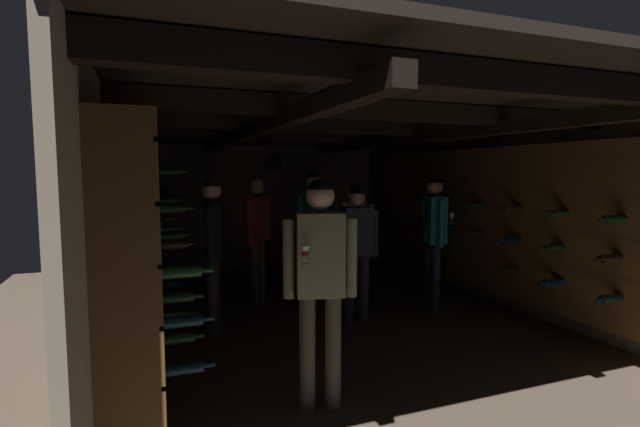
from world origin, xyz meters
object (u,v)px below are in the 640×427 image
(person_guest_mid_right, at_px, (434,229))
(person_guest_mid_left, at_px, (212,241))
(person_guest_far_right, at_px, (354,229))
(person_guest_near_left, at_px, (320,271))
(person_host_center, at_px, (356,242))
(wine_crate_stack, at_px, (302,266))
(person_guest_far_left, at_px, (258,228))
(person_guest_rear_center, at_px, (313,222))
(display_bottle, at_px, (304,237))

(person_guest_mid_right, bearing_deg, person_guest_mid_left, 179.84)
(person_guest_far_right, height_order, person_guest_near_left, person_guest_near_left)
(person_host_center, bearing_deg, wine_crate_stack, 90.98)
(person_host_center, xyz_separation_m, person_guest_mid_right, (1.18, 0.20, 0.08))
(person_guest_far_right, distance_m, person_guest_near_left, 3.21)
(person_guest_near_left, bearing_deg, person_host_center, 56.97)
(person_guest_near_left, xyz_separation_m, person_guest_mid_right, (2.24, 1.84, -0.01))
(person_guest_far_right, distance_m, person_guest_mid_left, 2.31)
(person_guest_far_right, bearing_deg, person_guest_near_left, -119.45)
(person_host_center, height_order, person_guest_far_left, person_guest_far_left)
(person_guest_far_right, bearing_deg, person_guest_mid_right, -55.09)
(person_guest_rear_center, height_order, person_guest_mid_right, person_guest_rear_center)
(person_guest_rear_center, bearing_deg, person_host_center, -81.85)
(person_guest_mid_left, xyz_separation_m, person_guest_mid_right, (2.77, -0.01, 0.01))
(person_guest_mid_right, bearing_deg, wine_crate_stack, 125.63)
(person_guest_far_right, relative_size, person_guest_rear_center, 0.89)
(display_bottle, bearing_deg, person_guest_far_left, -141.19)
(wine_crate_stack, height_order, person_guest_far_left, person_guest_far_left)
(wine_crate_stack, height_order, person_guest_near_left, person_guest_near_left)
(display_bottle, height_order, person_guest_far_left, person_guest_far_left)
(person_guest_far_right, height_order, person_guest_mid_right, person_guest_mid_right)
(wine_crate_stack, xyz_separation_m, person_guest_mid_right, (1.21, -1.69, 0.72))
(wine_crate_stack, xyz_separation_m, person_host_center, (0.03, -1.88, 0.64))
(person_guest_mid_right, bearing_deg, person_host_center, -170.50)
(wine_crate_stack, height_order, person_guest_rear_center, person_guest_rear_center)
(wine_crate_stack, xyz_separation_m, person_guest_far_left, (-0.83, -0.66, 0.70))
(person_guest_mid_left, bearing_deg, wine_crate_stack, 47.17)
(person_guest_rear_center, distance_m, person_guest_mid_right, 1.57)
(display_bottle, xyz_separation_m, person_guest_mid_right, (1.16, -1.74, 0.28))
(wine_crate_stack, relative_size, person_guest_far_left, 0.36)
(wine_crate_stack, xyz_separation_m, person_guest_rear_center, (-0.12, -0.85, 0.77))
(person_host_center, distance_m, person_guest_near_left, 1.96)
(display_bottle, distance_m, person_guest_mid_right, 2.11)
(person_host_center, height_order, person_guest_far_right, person_host_center)
(wine_crate_stack, relative_size, person_guest_near_left, 0.35)
(display_bottle, bearing_deg, person_guest_mid_right, -56.38)
(display_bottle, distance_m, person_guest_far_right, 0.95)
(display_bottle, bearing_deg, wine_crate_stack, -132.72)
(person_guest_far_right, bearing_deg, person_guest_mid_left, -155.70)
(person_guest_far_right, bearing_deg, person_host_center, -113.89)
(person_guest_near_left, bearing_deg, person_guest_far_left, 85.98)
(person_guest_far_left, bearing_deg, display_bottle, 38.81)
(person_host_center, bearing_deg, person_guest_far_right, 66.11)
(person_guest_rear_center, bearing_deg, wine_crate_stack, 82.24)
(person_guest_far_right, bearing_deg, person_guest_far_left, 176.82)
(display_bottle, height_order, person_guest_near_left, person_guest_near_left)
(person_host_center, xyz_separation_m, person_guest_far_right, (0.51, 1.15, -0.01))
(wine_crate_stack, xyz_separation_m, display_bottle, (0.05, 0.06, 0.44))
(person_guest_near_left, relative_size, person_guest_rear_center, 0.97)
(person_guest_near_left, relative_size, person_guest_mid_left, 1.02)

